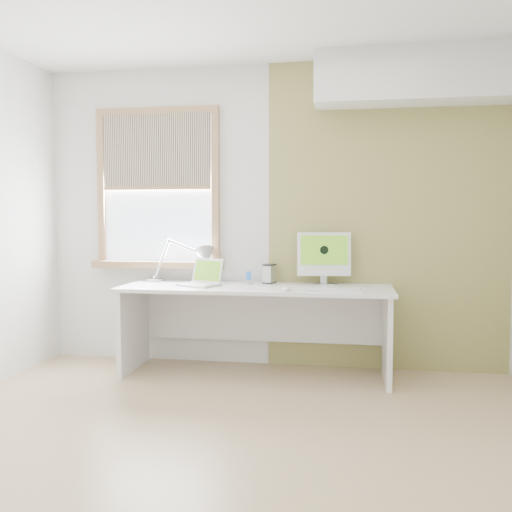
% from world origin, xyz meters
% --- Properties ---
extents(room, '(4.04, 3.54, 2.64)m').
position_xyz_m(room, '(0.00, 0.00, 1.30)').
color(room, tan).
rests_on(room, ground).
extents(accent_wall, '(2.00, 0.02, 2.60)m').
position_xyz_m(accent_wall, '(1.00, 1.74, 1.30)').
color(accent_wall, '#979948').
rests_on(accent_wall, room).
extents(soffit, '(1.60, 0.40, 0.42)m').
position_xyz_m(soffit, '(1.20, 1.57, 2.40)').
color(soffit, white).
rests_on(soffit, room).
extents(window, '(1.20, 0.14, 1.42)m').
position_xyz_m(window, '(-1.00, 1.71, 1.54)').
color(window, '#916C48').
rests_on(window, room).
extents(desk, '(2.20, 0.70, 0.73)m').
position_xyz_m(desk, '(-0.06, 1.44, 0.53)').
color(desk, white).
rests_on(desk, room).
extents(desk_lamp, '(0.68, 0.27, 0.38)m').
position_xyz_m(desk_lamp, '(-0.62, 1.60, 0.93)').
color(desk_lamp, '#B2B4B7').
rests_on(desk_lamp, desk).
extents(laptop, '(0.39, 0.37, 0.22)m').
position_xyz_m(laptop, '(-0.50, 1.37, 0.78)').
color(laptop, '#B2B4B7').
rests_on(laptop, desk).
extents(phone_dock, '(0.08, 0.08, 0.12)m').
position_xyz_m(phone_dock, '(-0.14, 1.53, 0.76)').
color(phone_dock, '#B2B4B7').
rests_on(phone_dock, desk).
extents(external_drive, '(0.11, 0.14, 0.16)m').
position_xyz_m(external_drive, '(0.02, 1.62, 0.81)').
color(external_drive, '#B2B4B7').
rests_on(external_drive, desk).
extents(imac, '(0.45, 0.17, 0.44)m').
position_xyz_m(imac, '(0.48, 1.61, 0.97)').
color(imac, '#B2B4B7').
rests_on(imac, desk).
extents(keyboard, '(0.44, 0.14, 0.02)m').
position_xyz_m(keyboard, '(0.57, 1.17, 0.74)').
color(keyboard, white).
rests_on(keyboard, desk).
extents(mouse, '(0.09, 0.12, 0.03)m').
position_xyz_m(mouse, '(0.22, 1.13, 0.75)').
color(mouse, white).
rests_on(mouse, desk).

